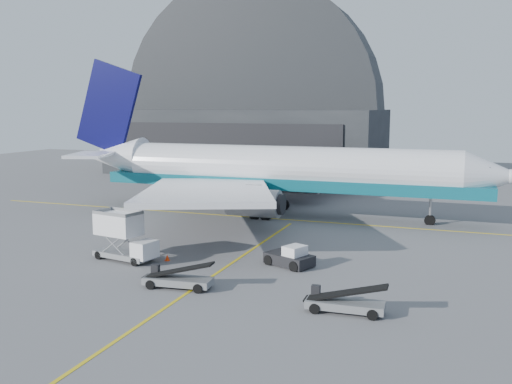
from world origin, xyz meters
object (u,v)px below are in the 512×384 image
at_px(airliner, 270,170).
at_px(belt_loader_a, 177,279).
at_px(belt_loader_b, 344,303).
at_px(pushback_tug, 290,258).
at_px(catering_truck, 123,237).

bearing_deg(airliner, belt_loader_a, -84.49).
height_order(belt_loader_a, belt_loader_b, belt_loader_a).
bearing_deg(pushback_tug, airliner, 136.56).
bearing_deg(belt_loader_a, belt_loader_b, -9.54).
bearing_deg(belt_loader_a, airliner, 89.95).
relative_size(airliner, pushback_tug, 12.37).
relative_size(catering_truck, belt_loader_b, 1.14).
height_order(catering_truck, belt_loader_a, catering_truck).
xyz_separation_m(catering_truck, belt_loader_a, (7.59, -5.02, -1.34)).
bearing_deg(airliner, pushback_tug, -67.18).
relative_size(airliner, belt_loader_b, 10.36).
relative_size(airliner, belt_loader_a, 10.25).
height_order(airliner, catering_truck, airliner).
bearing_deg(catering_truck, belt_loader_a, -22.35).
distance_m(catering_truck, pushback_tug, 13.83).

